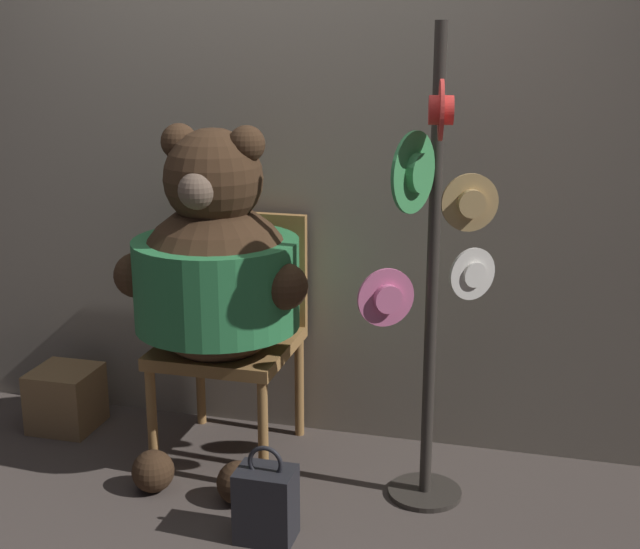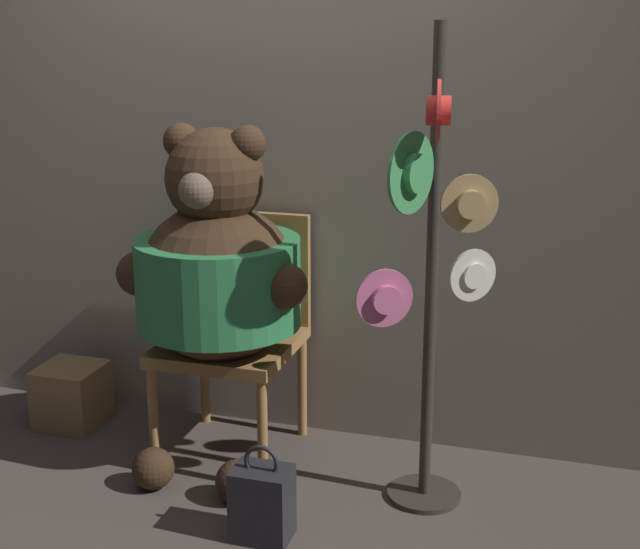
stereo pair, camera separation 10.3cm
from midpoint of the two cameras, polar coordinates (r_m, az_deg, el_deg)
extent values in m
plane|color=#4C423D|center=(3.54, -4.63, -13.65)|extent=(14.00, 14.00, 0.00)
cube|color=gray|center=(3.74, -1.32, 9.36)|extent=(8.00, 0.10, 2.64)
cylinder|color=#9E703D|center=(3.62, -9.80, -9.18)|extent=(0.04, 0.04, 0.45)
cylinder|color=#9E703D|center=(3.45, -2.83, -10.23)|extent=(0.04, 0.04, 0.45)
cylinder|color=#9E703D|center=(4.03, -6.67, -6.39)|extent=(0.04, 0.04, 0.45)
cylinder|color=#9E703D|center=(3.88, -0.38, -7.17)|extent=(0.04, 0.04, 0.45)
cube|color=#9E703D|center=(3.64, -5.00, -4.57)|extent=(0.52, 0.56, 0.05)
cube|color=#9E703D|center=(3.79, -3.66, 0.48)|extent=(0.52, 0.04, 0.48)
sphere|color=#3D2819|center=(3.48, -5.69, -0.49)|extent=(0.63, 0.63, 0.63)
cylinder|color=#2D7F47|center=(3.48, -5.69, -0.49)|extent=(0.64, 0.64, 0.35)
sphere|color=#3D2819|center=(3.39, -5.88, 6.19)|extent=(0.38, 0.38, 0.38)
sphere|color=#3D2819|center=(3.42, -8.01, 8.45)|extent=(0.14, 0.14, 0.14)
sphere|color=#3D2819|center=(3.32, -3.80, 8.35)|extent=(0.14, 0.14, 0.14)
sphere|color=brown|center=(3.25, -6.95, 5.40)|extent=(0.14, 0.14, 0.14)
sphere|color=#3D2819|center=(3.52, -10.70, 0.06)|extent=(0.18, 0.18, 0.18)
sphere|color=#3D2819|center=(3.30, -1.40, -0.75)|extent=(0.18, 0.18, 0.18)
sphere|color=#3D2819|center=(3.56, -9.79, -12.14)|extent=(0.16, 0.16, 0.16)
sphere|color=#3D2819|center=(3.44, -4.46, -13.06)|extent=(0.16, 0.16, 0.16)
cylinder|color=#332D28|center=(3.52, 7.53, -13.75)|extent=(0.28, 0.28, 0.02)
cylinder|color=#332D28|center=(3.19, 8.08, -0.09)|extent=(0.04, 0.04, 1.75)
cylinder|color=#3D9351|center=(2.97, 6.85, 6.47)|extent=(0.11, 0.26, 0.28)
cylinder|color=#3D9351|center=(2.97, 6.85, 6.47)|extent=(0.11, 0.15, 0.13)
cylinder|color=silver|center=(3.29, 10.62, -0.05)|extent=(0.15, 0.14, 0.20)
cylinder|color=silver|center=(3.29, 10.62, -0.05)|extent=(0.10, 0.09, 0.09)
cylinder|color=red|center=(2.91, 8.61, 10.34)|extent=(0.05, 0.20, 0.20)
cylinder|color=red|center=(2.91, 8.61, 10.34)|extent=(0.09, 0.11, 0.09)
cylinder|color=tan|center=(3.16, 10.47, 4.48)|extent=(0.19, 0.09, 0.21)
cylinder|color=tan|center=(3.16, 10.47, 4.48)|extent=(0.12, 0.11, 0.10)
cylinder|color=#D16693|center=(3.14, 5.07, -1.52)|extent=(0.18, 0.13, 0.21)
cylinder|color=#D16693|center=(3.14, 5.07, -1.52)|extent=(0.12, 0.11, 0.10)
cube|color=#232328|center=(3.19, -2.77, -14.44)|extent=(0.20, 0.15, 0.26)
torus|color=#232328|center=(3.11, -2.81, -11.90)|extent=(0.13, 0.02, 0.13)
cube|color=#937047|center=(4.16, -14.92, -7.47)|extent=(0.27, 0.27, 0.27)
camera|label=1|loc=(0.05, -89.11, 0.25)|focal=50.00mm
camera|label=2|loc=(0.05, 90.89, -0.25)|focal=50.00mm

